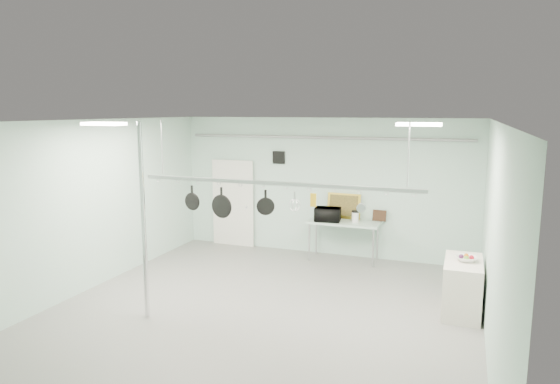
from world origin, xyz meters
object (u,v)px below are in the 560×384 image
at_px(skillet_left, 192,197).
at_px(chrome_pole, 143,222).
at_px(microwave, 328,214).
at_px(pot_rack, 274,182).
at_px(skillet_mid, 222,203).
at_px(side_cabinet, 462,287).
at_px(coffee_canister, 355,217).
at_px(skillet_right, 266,202).
at_px(fruit_bowl, 466,259).
at_px(prep_table, 344,224).

bearing_deg(skillet_left, chrome_pole, -104.75).
height_order(chrome_pole, microwave, chrome_pole).
xyz_separation_m(pot_rack, microwave, (0.06, 3.18, -1.17)).
bearing_deg(skillet_mid, side_cabinet, 24.42).
bearing_deg(coffee_canister, skillet_mid, -116.15).
bearing_deg(coffee_canister, pot_rack, -101.31).
relative_size(side_cabinet, skillet_right, 3.03).
bearing_deg(side_cabinet, chrome_pole, -157.59).
xyz_separation_m(chrome_pole, skillet_right, (1.75, 0.90, 0.29)).
bearing_deg(skillet_mid, fruit_bowl, 24.20).
bearing_deg(microwave, coffee_canister, -175.49).
distance_m(prep_table, pot_rack, 3.61).
distance_m(prep_table, skillet_left, 3.96).
bearing_deg(chrome_pole, side_cabinet, 22.41).
bearing_deg(coffee_canister, side_cabinet, -43.69).
distance_m(prep_table, skillet_mid, 3.70).
bearing_deg(skillet_right, side_cabinet, -2.15).
bearing_deg(prep_table, chrome_pole, -118.71).
bearing_deg(skillet_mid, prep_table, 76.33).
xyz_separation_m(chrome_pole, microwave, (1.96, 4.08, -0.54)).
bearing_deg(microwave, prep_table, -166.27).
height_order(prep_table, skillet_left, skillet_left).
bearing_deg(skillet_left, microwave, 71.33).
height_order(chrome_pole, prep_table, chrome_pole).
bearing_deg(pot_rack, coffee_canister, 78.69).
height_order(pot_rack, skillet_left, pot_rack).
distance_m(fruit_bowl, skillet_left, 4.74).
bearing_deg(coffee_canister, fruit_bowl, -43.34).
distance_m(chrome_pole, skillet_left, 1.01).
relative_size(prep_table, pot_rack, 0.33).
distance_m(prep_table, microwave, 0.43).
bearing_deg(coffee_canister, skillet_right, -103.82).
xyz_separation_m(pot_rack, fruit_bowl, (2.98, 1.09, -1.29)).
bearing_deg(skillet_mid, chrome_pole, -127.62).
height_order(coffee_canister, fruit_bowl, coffee_canister).
distance_m(prep_table, skillet_right, 3.51).
distance_m(chrome_pole, microwave, 4.55).
xyz_separation_m(chrome_pole, fruit_bowl, (4.88, 1.99, -0.66)).
relative_size(chrome_pole, pot_rack, 0.67).
distance_m(prep_table, side_cabinet, 3.39).
xyz_separation_m(prep_table, pot_rack, (-0.40, -3.30, 1.40)).
xyz_separation_m(chrome_pole, skillet_left, (0.37, 0.90, 0.28)).
height_order(chrome_pole, skillet_left, chrome_pole).
relative_size(pot_rack, skillet_mid, 8.87).
xyz_separation_m(side_cabinet, fruit_bowl, (0.03, -0.01, 0.49)).
relative_size(prep_table, fruit_bowl, 4.67).
distance_m(chrome_pole, skillet_right, 1.99).
bearing_deg(side_cabinet, prep_table, 139.21).
xyz_separation_m(prep_table, skillet_mid, (-1.36, -3.30, 0.98)).
relative_size(prep_table, coffee_canister, 7.07).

